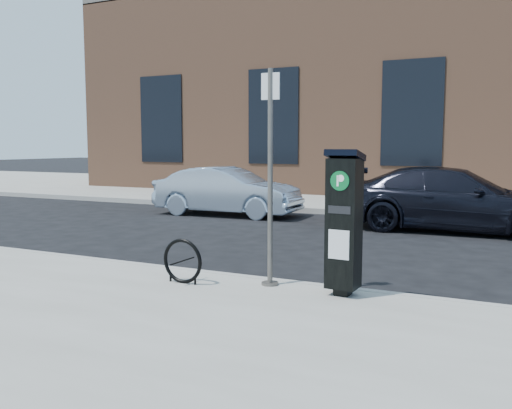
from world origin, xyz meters
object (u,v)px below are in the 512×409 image
Objects in this scene: car_silver at (227,191)px; parking_kiosk at (344,221)px; sign_pole at (270,180)px; car_dark at (454,199)px; bike_rack at (182,261)px.

parking_kiosk is at bearing -144.74° from car_silver.
sign_pole reaches higher than car_dark.
car_silver is 5.97m from car_dark.
parking_kiosk is 2.16m from bike_rack.
car_silver is at bearing 131.59° from parking_kiosk.
car_dark reaches higher than car_silver.
parking_kiosk is 0.43× the size of car_silver.
parking_kiosk is 0.64× the size of sign_pole.
bike_rack is (-2.05, -0.36, -0.61)m from parking_kiosk.
car_dark is (5.96, -0.24, 0.05)m from car_silver.
bike_rack is at bearing 158.13° from car_dark.
car_silver is at bearing 86.14° from car_dark.
sign_pole is at bearing -179.00° from parking_kiosk.
car_dark is (2.63, 7.11, 0.28)m from bike_rack.
car_dark reaches higher than bike_rack.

